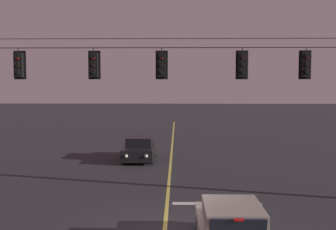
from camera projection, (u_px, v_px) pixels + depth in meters
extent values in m
cube|color=#D1C64C|center=(170.00, 170.00, 23.43)|extent=(0.14, 60.00, 0.01)
cube|color=silver|center=(217.00, 204.00, 16.81)|extent=(3.40, 0.36, 0.01)
cylinder|color=black|center=(167.00, 48.00, 17.03)|extent=(16.17, 0.03, 0.03)
cylinder|color=black|center=(167.00, 39.00, 17.01)|extent=(16.17, 0.02, 0.02)
cylinder|color=black|center=(18.00, 50.00, 17.16)|extent=(0.04, 0.04, 0.18)
cube|color=black|center=(19.00, 65.00, 17.20)|extent=(0.32, 0.26, 0.96)
cube|color=black|center=(20.00, 65.00, 17.35)|extent=(0.48, 0.03, 1.12)
sphere|color=red|center=(17.00, 57.00, 17.02)|extent=(0.17, 0.17, 0.17)
cylinder|color=black|center=(17.00, 56.00, 16.98)|extent=(0.20, 0.10, 0.20)
sphere|color=#3D280A|center=(17.00, 65.00, 17.04)|extent=(0.17, 0.17, 0.17)
cylinder|color=black|center=(17.00, 64.00, 17.00)|extent=(0.20, 0.10, 0.20)
sphere|color=black|center=(17.00, 72.00, 17.06)|extent=(0.17, 0.17, 0.17)
cylinder|color=black|center=(17.00, 71.00, 17.02)|extent=(0.20, 0.10, 0.20)
cylinder|color=black|center=(94.00, 50.00, 17.10)|extent=(0.04, 0.04, 0.18)
cube|color=black|center=(94.00, 65.00, 17.14)|extent=(0.32, 0.26, 0.96)
cube|color=black|center=(94.00, 65.00, 17.29)|extent=(0.48, 0.03, 1.12)
sphere|color=red|center=(93.00, 57.00, 16.96)|extent=(0.17, 0.17, 0.17)
cylinder|color=black|center=(93.00, 56.00, 16.92)|extent=(0.20, 0.10, 0.20)
sphere|color=#3D280A|center=(93.00, 65.00, 16.98)|extent=(0.17, 0.17, 0.17)
cylinder|color=black|center=(93.00, 64.00, 16.94)|extent=(0.20, 0.10, 0.20)
sphere|color=black|center=(93.00, 72.00, 17.00)|extent=(0.17, 0.17, 0.17)
cylinder|color=black|center=(93.00, 71.00, 16.96)|extent=(0.20, 0.10, 0.20)
cylinder|color=black|center=(162.00, 50.00, 17.04)|extent=(0.04, 0.04, 0.18)
cube|color=black|center=(162.00, 65.00, 17.08)|extent=(0.32, 0.26, 0.96)
cube|color=black|center=(162.00, 65.00, 17.23)|extent=(0.48, 0.03, 1.12)
sphere|color=red|center=(161.00, 57.00, 16.90)|extent=(0.17, 0.17, 0.17)
cylinder|color=black|center=(161.00, 56.00, 16.86)|extent=(0.20, 0.10, 0.20)
sphere|color=#3D280A|center=(161.00, 65.00, 16.92)|extent=(0.17, 0.17, 0.17)
cylinder|color=black|center=(161.00, 63.00, 16.88)|extent=(0.20, 0.10, 0.20)
sphere|color=black|center=(161.00, 72.00, 16.94)|extent=(0.17, 0.17, 0.17)
cylinder|color=black|center=(161.00, 71.00, 16.90)|extent=(0.20, 0.10, 0.20)
cylinder|color=black|center=(243.00, 50.00, 16.98)|extent=(0.04, 0.04, 0.18)
cube|color=black|center=(242.00, 65.00, 17.02)|extent=(0.32, 0.26, 0.96)
cube|color=black|center=(242.00, 65.00, 17.16)|extent=(0.48, 0.03, 1.12)
sphere|color=red|center=(243.00, 57.00, 16.84)|extent=(0.17, 0.17, 0.17)
cylinder|color=black|center=(243.00, 56.00, 16.79)|extent=(0.20, 0.10, 0.20)
sphere|color=#3D280A|center=(243.00, 65.00, 16.86)|extent=(0.17, 0.17, 0.17)
cylinder|color=black|center=(243.00, 63.00, 16.81)|extent=(0.20, 0.10, 0.20)
sphere|color=black|center=(243.00, 72.00, 16.88)|extent=(0.17, 0.17, 0.17)
cylinder|color=black|center=(243.00, 71.00, 16.83)|extent=(0.20, 0.10, 0.20)
cylinder|color=black|center=(306.00, 50.00, 16.93)|extent=(0.04, 0.04, 0.18)
cube|color=black|center=(306.00, 65.00, 16.97)|extent=(0.32, 0.26, 0.96)
cube|color=black|center=(305.00, 65.00, 17.11)|extent=(0.48, 0.03, 1.12)
sphere|color=red|center=(307.00, 57.00, 16.79)|extent=(0.17, 0.17, 0.17)
cylinder|color=black|center=(308.00, 56.00, 16.74)|extent=(0.20, 0.10, 0.20)
sphere|color=#3D280A|center=(307.00, 64.00, 16.81)|extent=(0.17, 0.17, 0.17)
cylinder|color=black|center=(308.00, 63.00, 16.76)|extent=(0.20, 0.10, 0.20)
sphere|color=black|center=(307.00, 72.00, 16.83)|extent=(0.17, 0.17, 0.17)
cylinder|color=black|center=(307.00, 71.00, 16.78)|extent=(0.20, 0.10, 0.20)
cube|color=gray|center=(233.00, 215.00, 11.62)|extent=(1.51, 2.15, 0.54)
cube|color=black|center=(229.00, 205.00, 12.55)|extent=(1.40, 0.21, 0.48)
cube|color=black|center=(238.00, 228.00, 10.56)|extent=(1.37, 0.18, 0.46)
cylinder|color=black|center=(200.00, 226.00, 13.14)|extent=(0.22, 0.64, 0.64)
cylinder|color=black|center=(253.00, 227.00, 13.10)|extent=(0.22, 0.64, 0.64)
cube|color=red|center=(239.00, 220.00, 10.43)|extent=(0.24, 0.04, 0.06)
cube|color=black|center=(140.00, 151.00, 26.60)|extent=(1.80, 4.30, 0.68)
cube|color=black|center=(140.00, 141.00, 26.68)|extent=(1.51, 2.15, 0.54)
cube|color=black|center=(138.00, 143.00, 25.75)|extent=(1.40, 0.21, 0.48)
cube|color=black|center=(141.00, 139.00, 27.74)|extent=(1.37, 0.18, 0.46)
cylinder|color=black|center=(151.00, 158.00, 25.27)|extent=(0.22, 0.64, 0.64)
cylinder|color=black|center=(124.00, 158.00, 25.31)|extent=(0.22, 0.64, 0.64)
cylinder|color=black|center=(154.00, 151.00, 27.93)|extent=(0.22, 0.64, 0.64)
cylinder|color=black|center=(129.00, 151.00, 27.96)|extent=(0.22, 0.64, 0.64)
sphere|color=white|center=(146.00, 156.00, 24.42)|extent=(0.20, 0.20, 0.20)
sphere|color=white|center=(126.00, 156.00, 24.45)|extent=(0.20, 0.20, 0.20)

